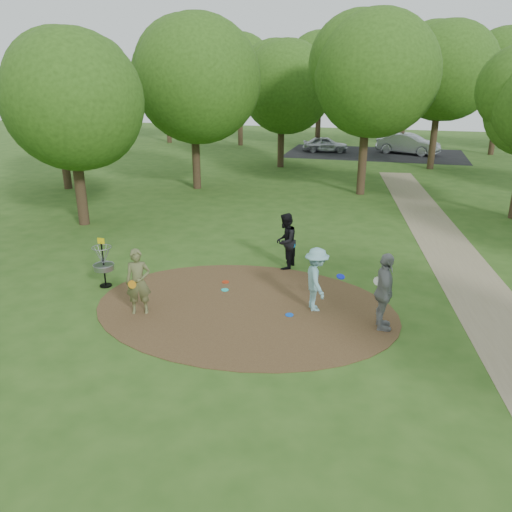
# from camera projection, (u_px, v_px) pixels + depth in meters

# --- Properties ---
(ground) EXTENTS (100.00, 100.00, 0.00)m
(ground) POSITION_uv_depth(u_px,v_px,m) (244.00, 308.00, 13.79)
(ground) COLOR #2D5119
(ground) RESTS_ON ground
(dirt_clearing) EXTENTS (8.40, 8.40, 0.02)m
(dirt_clearing) POSITION_uv_depth(u_px,v_px,m) (244.00, 307.00, 13.78)
(dirt_clearing) COLOR #47301C
(dirt_clearing) RESTS_ON ground
(footpath) EXTENTS (7.55, 39.89, 0.01)m
(footpath) POSITION_uv_depth(u_px,v_px,m) (487.00, 304.00, 13.96)
(footpath) COLOR #8C7A5B
(footpath) RESTS_ON ground
(parking_lot) EXTENTS (14.00, 8.00, 0.01)m
(parking_lot) POSITION_uv_depth(u_px,v_px,m) (374.00, 154.00, 40.43)
(parking_lot) COLOR black
(parking_lot) RESTS_ON ground
(player_observer_with_disc) EXTENTS (0.78, 0.66, 1.82)m
(player_observer_with_disc) POSITION_uv_depth(u_px,v_px,m) (138.00, 282.00, 13.18)
(player_observer_with_disc) COLOR brown
(player_observer_with_disc) RESTS_ON ground
(player_throwing_with_disc) EXTENTS (1.32, 1.31, 1.77)m
(player_throwing_with_disc) POSITION_uv_depth(u_px,v_px,m) (316.00, 280.00, 13.39)
(player_throwing_with_disc) COLOR #7FB7BE
(player_throwing_with_disc) RESTS_ON ground
(player_walking_with_disc) EXTENTS (0.81, 0.99, 1.87)m
(player_walking_with_disc) POSITION_uv_depth(u_px,v_px,m) (285.00, 241.00, 16.30)
(player_walking_with_disc) COLOR black
(player_walking_with_disc) RESTS_ON ground
(player_waiting_with_disc) EXTENTS (0.63, 1.23, 2.02)m
(player_waiting_with_disc) POSITION_uv_depth(u_px,v_px,m) (384.00, 292.00, 12.32)
(player_waiting_with_disc) COLOR gray
(player_waiting_with_disc) RESTS_ON ground
(disc_ground_cyan) EXTENTS (0.22, 0.22, 0.02)m
(disc_ground_cyan) POSITION_uv_depth(u_px,v_px,m) (225.00, 290.00, 14.85)
(disc_ground_cyan) COLOR #1AD3C7
(disc_ground_cyan) RESTS_ON dirt_clearing
(disc_ground_blue) EXTENTS (0.22, 0.22, 0.02)m
(disc_ground_blue) POSITION_uv_depth(u_px,v_px,m) (289.00, 315.00, 13.31)
(disc_ground_blue) COLOR blue
(disc_ground_blue) RESTS_ON dirt_clearing
(disc_ground_red) EXTENTS (0.22, 0.22, 0.02)m
(disc_ground_red) POSITION_uv_depth(u_px,v_px,m) (225.00, 282.00, 15.42)
(disc_ground_red) COLOR #B62D12
(disc_ground_red) RESTS_ON dirt_clearing
(car_left) EXTENTS (3.86, 2.04, 1.25)m
(car_left) POSITION_uv_depth(u_px,v_px,m) (325.00, 144.00, 41.13)
(car_left) COLOR #AAAEB1
(car_left) RESTS_ON ground
(car_right) EXTENTS (5.17, 3.31, 1.61)m
(car_right) POSITION_uv_depth(u_px,v_px,m) (408.00, 144.00, 39.96)
(car_right) COLOR #A7A8AF
(car_right) RESTS_ON ground
(disc_golf_basket) EXTENTS (0.63, 0.63, 1.54)m
(disc_golf_basket) POSITION_uv_depth(u_px,v_px,m) (103.00, 259.00, 14.89)
(disc_golf_basket) COLOR black
(disc_golf_basket) RESTS_ON ground
(tree_ring) EXTENTS (37.43, 45.90, 9.14)m
(tree_ring) POSITION_uv_depth(u_px,v_px,m) (322.00, 95.00, 20.48)
(tree_ring) COLOR #332316
(tree_ring) RESTS_ON ground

